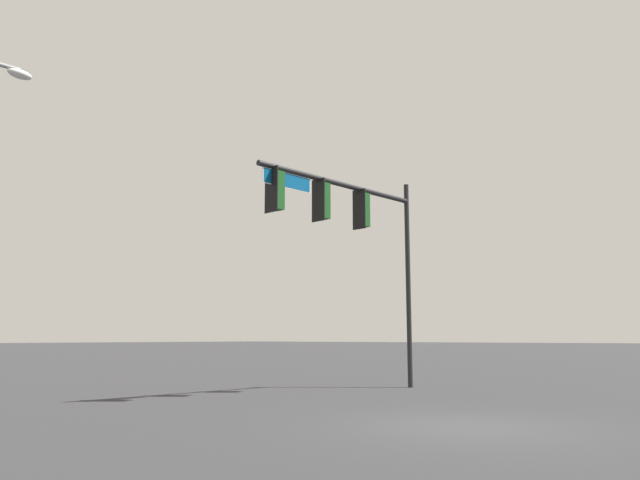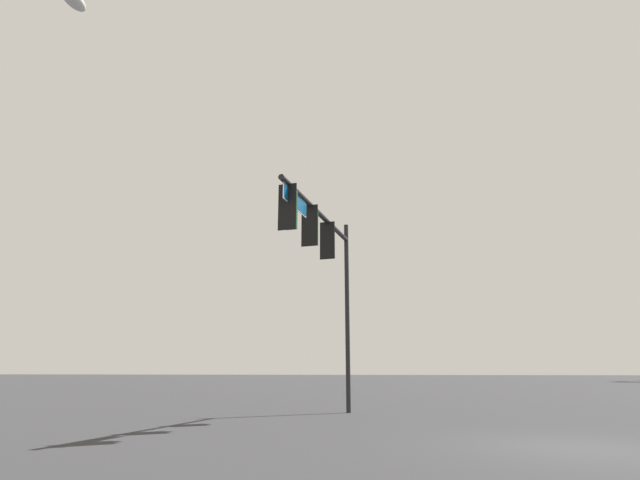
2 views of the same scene
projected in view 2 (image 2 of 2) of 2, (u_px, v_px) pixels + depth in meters
The scene contains 2 objects.
ground_plane at pixel (581, 449), 9.56m from camera, with size 400.00×400.00×0.00m, color #2D2D30.
signal_pole_near at pixel (322, 245), 16.21m from camera, with size 6.89×1.01×7.01m.
Camera 2 is at (11.05, -2.85, 1.44)m, focal length 28.00 mm.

